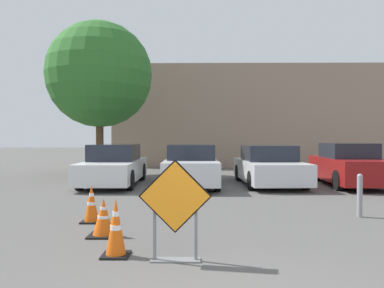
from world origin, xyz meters
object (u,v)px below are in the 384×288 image
(road_closed_sign, at_px, (175,206))
(parked_car_nearest, at_px, (114,166))
(traffic_cone_third, at_px, (92,204))
(parked_car_fourth, at_px, (349,166))
(traffic_cone_second, at_px, (103,218))
(parked_car_second, at_px, (191,167))
(traffic_cone_nearest, at_px, (116,228))
(parked_car_third, at_px, (269,166))
(bollard_nearest, at_px, (360,194))

(road_closed_sign, bearing_deg, parked_car_nearest, 107.82)
(traffic_cone_third, relative_size, parked_car_fourth, 0.18)
(traffic_cone_second, height_order, parked_car_fourth, parked_car_fourth)
(parked_car_nearest, bearing_deg, parked_car_second, 171.30)
(road_closed_sign, xyz_separation_m, traffic_cone_nearest, (-0.85, 0.24, -0.35))
(road_closed_sign, height_order, traffic_cone_third, road_closed_sign)
(road_closed_sign, distance_m, parked_car_fourth, 9.79)
(parked_car_fourth, bearing_deg, parked_car_second, 4.58)
(traffic_cone_nearest, distance_m, traffic_cone_third, 2.29)
(road_closed_sign, height_order, traffic_cone_second, road_closed_sign)
(parked_car_third, relative_size, parked_car_fourth, 1.05)
(parked_car_nearest, height_order, bollard_nearest, parked_car_nearest)
(traffic_cone_second, bearing_deg, bollard_nearest, 17.42)
(road_closed_sign, bearing_deg, bollard_nearest, 37.78)
(traffic_cone_nearest, bearing_deg, parked_car_third, 65.25)
(parked_car_nearest, bearing_deg, traffic_cone_second, 100.58)
(road_closed_sign, xyz_separation_m, bollard_nearest, (3.72, 2.88, -0.27))
(road_closed_sign, height_order, bollard_nearest, road_closed_sign)
(parked_car_fourth, xyz_separation_m, bollard_nearest, (-1.86, -5.17, -0.20))
(parked_car_nearest, distance_m, parked_car_fourth, 8.21)
(road_closed_sign, bearing_deg, traffic_cone_nearest, 164.39)
(traffic_cone_nearest, relative_size, parked_car_fourth, 0.20)
(traffic_cone_third, relative_size, parked_car_nearest, 0.16)
(traffic_cone_nearest, height_order, parked_car_third, parked_car_third)
(road_closed_sign, relative_size, parked_car_fourth, 0.33)
(parked_car_second, relative_size, parked_car_fourth, 0.98)
(traffic_cone_third, relative_size, parked_car_second, 0.18)
(traffic_cone_second, bearing_deg, parked_car_fourth, 44.47)
(road_closed_sign, height_order, parked_car_second, parked_car_second)
(traffic_cone_second, bearing_deg, traffic_cone_nearest, -67.48)
(road_closed_sign, distance_m, parked_car_nearest, 8.62)
(traffic_cone_second, xyz_separation_m, traffic_cone_third, (-0.49, 1.02, 0.05))
(parked_car_fourth, relative_size, bollard_nearest, 4.53)
(traffic_cone_third, bearing_deg, bollard_nearest, 5.76)
(parked_car_third, relative_size, bollard_nearest, 4.77)
(parked_car_second, bearing_deg, parked_car_fourth, -177.85)
(parked_car_third, height_order, bollard_nearest, parked_car_third)
(traffic_cone_nearest, relative_size, parked_car_second, 0.20)
(parked_car_nearest, distance_m, parked_car_third, 5.47)
(traffic_cone_second, distance_m, bollard_nearest, 5.26)
(road_closed_sign, bearing_deg, parked_car_fourth, 55.31)
(traffic_cone_third, distance_m, bollard_nearest, 5.53)
(traffic_cone_second, distance_m, traffic_cone_third, 1.13)
(traffic_cone_second, distance_m, parked_car_second, 6.66)
(traffic_cone_nearest, xyz_separation_m, bollard_nearest, (4.57, 2.64, 0.08))
(traffic_cone_second, height_order, traffic_cone_third, traffic_cone_third)
(traffic_cone_nearest, bearing_deg, road_closed_sign, -15.61)
(parked_car_nearest, relative_size, parked_car_third, 1.04)
(traffic_cone_third, height_order, parked_car_third, parked_car_third)
(parked_car_second, relative_size, bollard_nearest, 4.42)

